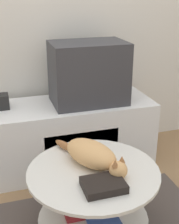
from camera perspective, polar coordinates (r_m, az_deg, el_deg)
name	(u,v)px	position (r m, az deg, el deg)	size (l,w,h in m)	color
tv_stand	(74,134)	(2.56, -2.83, -4.03)	(1.26, 0.51, 0.54)	white
tv	(89,73)	(2.40, -0.18, 7.13)	(0.56, 0.37, 0.47)	#333338
speaker	(1,102)	(2.41, -15.80, 1.85)	(0.11, 0.11, 0.11)	black
coffee_table	(93,194)	(1.85, 0.64, -14.78)	(0.74, 0.74, 0.43)	#B2B2B7
dvd_box	(103,185)	(1.61, 2.57, -13.19)	(0.21, 0.16, 0.04)	black
cat	(93,155)	(1.77, 0.59, -7.83)	(0.33, 0.52, 0.14)	tan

